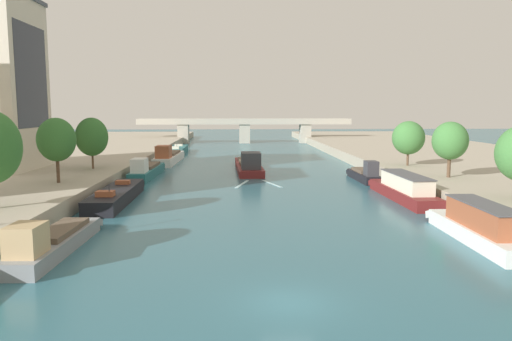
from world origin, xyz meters
name	(u,v)px	position (x,y,z in m)	size (l,w,h in m)	color
ground_plane	(290,303)	(0.00, 0.00, 0.00)	(400.00, 400.00, 0.00)	#2D6070
quay_left	(31,162)	(-34.25, 55.00, 0.82)	(36.00, 170.00, 1.63)	#A89E89
quay_right	(464,160)	(34.25, 55.00, 0.82)	(36.00, 170.00, 1.63)	#A89E89
barge_midriver	(249,165)	(-0.56, 49.04, 0.91)	(3.98, 19.64, 3.20)	maroon
wake_behind_barge	(257,184)	(0.10, 36.50, 0.01)	(5.60, 5.97, 0.03)	#A0CCD6
moored_boat_left_gap_after	(52,241)	(-13.92, 8.39, 0.80)	(2.69, 12.21, 2.69)	gray
moored_boat_left_second	(117,195)	(-14.05, 25.61, 0.68)	(2.97, 15.17, 2.41)	black
moored_boat_left_lone	(147,170)	(-14.29, 43.13, 0.89)	(2.71, 14.40, 2.91)	#23666B
moored_boat_left_end	(169,157)	(-13.69, 60.55, 1.00)	(3.42, 16.94, 3.27)	silver
moored_boat_left_upstream	(177,150)	(-14.37, 78.23, 0.67)	(3.39, 15.80, 2.39)	#23666B
moored_boat_right_midway	(479,226)	(13.96, 9.86, 1.15)	(2.60, 12.49, 2.76)	silver
moored_boat_right_second	(404,189)	(14.29, 25.72, 1.10)	(2.99, 14.69, 2.64)	maroon
moored_boat_right_far	(364,174)	(13.73, 38.59, 0.83)	(2.12, 10.05, 2.80)	black
tree_left_third	(56,140)	(-20.27, 27.65, 5.94)	(3.76, 3.76, 6.50)	brown
tree_left_second	(92,137)	(-20.17, 39.30, 5.58)	(3.94, 3.94, 6.32)	brown
tree_right_second	(450,141)	(20.57, 29.77, 5.59)	(3.78, 3.78, 6.02)	brown
tree_right_by_lamp	(408,138)	(20.08, 41.07, 5.25)	(4.18, 4.18, 5.80)	brown
bridge_far	(245,128)	(0.00, 108.90, 4.08)	(56.50, 4.40, 6.48)	#ADA899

